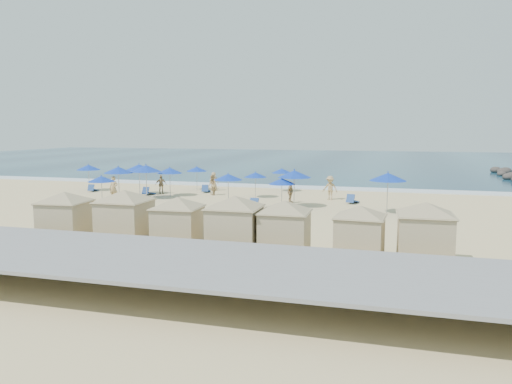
# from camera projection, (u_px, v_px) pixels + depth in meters

# --- Properties ---
(ground) EXTENTS (160.00, 160.00, 0.00)m
(ground) POSITION_uv_depth(u_px,v_px,m) (203.00, 213.00, 32.49)
(ground) COLOR beige
(ground) RESTS_ON ground
(ocean) EXTENTS (160.00, 80.00, 0.06)m
(ocean) POSITION_uv_depth(u_px,v_px,m) (325.00, 161.00, 84.90)
(ocean) COLOR #0D2F4B
(ocean) RESTS_ON ground
(surf_line) EXTENTS (160.00, 2.50, 0.08)m
(surf_line) POSITION_uv_depth(u_px,v_px,m) (265.00, 186.00, 47.25)
(surf_line) COLOR white
(surf_line) RESTS_ON ground
(seawall) EXTENTS (160.00, 6.10, 1.22)m
(seawall) POSITION_uv_depth(u_px,v_px,m) (73.00, 252.00, 19.55)
(seawall) COLOR gray
(seawall) RESTS_ON ground
(trash_bin) EXTENTS (1.04, 1.04, 0.85)m
(trash_bin) POSITION_uv_depth(u_px,v_px,m) (181.00, 223.00, 26.81)
(trash_bin) COLOR black
(trash_bin) RESTS_ON ground
(cabana_0) EXTENTS (4.33, 4.33, 2.72)m
(cabana_0) POSITION_uv_depth(u_px,v_px,m) (65.00, 211.00, 23.77)
(cabana_0) COLOR tan
(cabana_0) RESTS_ON ground
(cabana_1) EXTENTS (4.60, 4.60, 2.89)m
(cabana_1) POSITION_uv_depth(u_px,v_px,m) (125.00, 210.00, 23.29)
(cabana_1) COLOR tan
(cabana_1) RESTS_ON ground
(cabana_2) EXTENTS (4.23, 4.23, 2.66)m
(cabana_2) POSITION_uv_depth(u_px,v_px,m) (178.00, 217.00, 22.40)
(cabana_2) COLOR tan
(cabana_2) RESTS_ON ground
(cabana_3) EXTENTS (4.56, 4.56, 2.86)m
(cabana_3) POSITION_uv_depth(u_px,v_px,m) (235.00, 218.00, 21.48)
(cabana_3) COLOR tan
(cabana_3) RESTS_ON ground
(cabana_4) EXTENTS (4.29, 4.29, 2.69)m
(cabana_4) POSITION_uv_depth(u_px,v_px,m) (285.00, 222.00, 21.06)
(cabana_4) COLOR tan
(cabana_4) RESTS_ON ground
(cabana_5) EXTENTS (4.09, 4.09, 2.57)m
(cabana_5) POSITION_uv_depth(u_px,v_px,m) (360.00, 226.00, 20.43)
(cabana_5) COLOR tan
(cabana_5) RESTS_ON ground
(cabana_6) EXTENTS (4.50, 4.50, 2.82)m
(cabana_6) POSITION_uv_depth(u_px,v_px,m) (425.00, 226.00, 19.82)
(cabana_6) COLOR tan
(cabana_6) RESTS_ON ground
(umbrella_0) EXTENTS (2.10, 2.10, 2.38)m
(umbrella_0) POSITION_uv_depth(u_px,v_px,m) (88.00, 167.00, 43.84)
(umbrella_0) COLOR #A5A8AD
(umbrella_0) RESTS_ON ground
(umbrella_1) EXTENTS (2.28, 2.28, 2.60)m
(umbrella_1) POSITION_uv_depth(u_px,v_px,m) (118.00, 170.00, 38.81)
(umbrella_1) COLOR #A5A8AD
(umbrella_1) RESTS_ON ground
(umbrella_2) EXTENTS (2.29, 2.29, 2.60)m
(umbrella_2) POSITION_uv_depth(u_px,v_px,m) (139.00, 167.00, 41.44)
(umbrella_2) COLOR #A5A8AD
(umbrella_2) RESTS_ON ground
(umbrella_3) EXTENTS (1.93, 1.93, 2.20)m
(umbrella_3) POSITION_uv_depth(u_px,v_px,m) (101.00, 179.00, 35.37)
(umbrella_3) COLOR #A5A8AD
(umbrella_3) RESTS_ON ground
(umbrella_4) EXTENTS (1.89, 1.89, 2.15)m
(umbrella_4) POSITION_uv_depth(u_px,v_px,m) (197.00, 169.00, 44.54)
(umbrella_4) COLOR #A5A8AD
(umbrella_4) RESTS_ON ground
(umbrella_5) EXTENTS (2.11, 2.11, 2.40)m
(umbrella_5) POSITION_uv_depth(u_px,v_px,m) (170.00, 170.00, 40.38)
(umbrella_5) COLOR #A5A8AD
(umbrella_5) RESTS_ON ground
(umbrella_6) EXTENTS (2.07, 2.07, 2.36)m
(umbrella_6) POSITION_uv_depth(u_px,v_px,m) (228.00, 177.00, 35.40)
(umbrella_6) COLOR #A5A8AD
(umbrella_6) RESTS_ON ground
(umbrella_7) EXTENTS (1.84, 1.84, 2.09)m
(umbrella_7) POSITION_uv_depth(u_px,v_px,m) (255.00, 175.00, 39.50)
(umbrella_7) COLOR #A5A8AD
(umbrella_7) RESTS_ON ground
(umbrella_8) EXTENTS (1.90, 1.90, 2.16)m
(umbrella_8) POSITION_uv_depth(u_px,v_px,m) (282.00, 181.00, 34.10)
(umbrella_8) COLOR #A5A8AD
(umbrella_8) RESTS_ON ground
(umbrella_9) EXTENTS (1.82, 1.82, 2.07)m
(umbrella_9) POSITION_uv_depth(u_px,v_px,m) (282.00, 171.00, 43.47)
(umbrella_9) COLOR #A5A8AD
(umbrella_9) RESTS_ON ground
(umbrella_10) EXTENTS (2.36, 2.36, 2.68)m
(umbrella_10) POSITION_uv_depth(u_px,v_px,m) (294.00, 174.00, 34.59)
(umbrella_10) COLOR #A5A8AD
(umbrella_10) RESTS_ON ground
(umbrella_11) EXTENTS (2.41, 2.41, 2.74)m
(umbrella_11) POSITION_uv_depth(u_px,v_px,m) (388.00, 177.00, 31.95)
(umbrella_11) COLOR #A5A8AD
(umbrella_11) RESTS_ON ground
(umbrella_12) EXTENTS (2.41, 2.41, 2.74)m
(umbrella_12) POSITION_uv_depth(u_px,v_px,m) (146.00, 168.00, 38.78)
(umbrella_12) COLOR #A5A8AD
(umbrella_12) RESTS_ON ground
(beach_chair_0) EXTENTS (0.74, 1.28, 0.66)m
(beach_chair_0) POSITION_uv_depth(u_px,v_px,m) (93.00, 189.00, 43.45)
(beach_chair_0) COLOR #25478A
(beach_chair_0) RESTS_ON ground
(beach_chair_1) EXTENTS (0.69, 1.34, 0.71)m
(beach_chair_1) POSITION_uv_depth(u_px,v_px,m) (148.00, 192.00, 41.20)
(beach_chair_1) COLOR #25478A
(beach_chair_1) RESTS_ON ground
(beach_chair_2) EXTENTS (0.80, 1.36, 0.70)m
(beach_chair_2) POSITION_uv_depth(u_px,v_px,m) (206.00, 190.00, 42.83)
(beach_chair_2) COLOR #25478A
(beach_chair_2) RESTS_ON ground
(beach_chair_3) EXTENTS (0.77, 1.22, 0.62)m
(beach_chair_3) POSITION_uv_depth(u_px,v_px,m) (224.00, 210.00, 32.45)
(beach_chair_3) COLOR #25478A
(beach_chair_3) RESTS_ON ground
(beach_chair_4) EXTENTS (0.72, 1.42, 0.76)m
(beach_chair_4) POSITION_uv_depth(u_px,v_px,m) (256.00, 204.00, 34.38)
(beach_chair_4) COLOR #25478A
(beach_chair_4) RESTS_ON ground
(beach_chair_5) EXTENTS (0.94, 1.45, 0.74)m
(beach_chair_5) POSITION_uv_depth(u_px,v_px,m) (352.00, 200.00, 36.48)
(beach_chair_5) COLOR #25478A
(beach_chair_5) RESTS_ON ground
(beachgoer_0) EXTENTS (0.69, 0.47, 1.85)m
(beachgoer_0) POSITION_uv_depth(u_px,v_px,m) (114.00, 188.00, 38.07)
(beachgoer_0) COLOR tan
(beachgoer_0) RESTS_ON ground
(beachgoer_1) EXTENTS (0.99, 1.03, 1.67)m
(beachgoer_1) POSITION_uv_depth(u_px,v_px,m) (212.00, 185.00, 41.01)
(beachgoer_1) COLOR tan
(beachgoer_1) RESTS_ON ground
(beachgoer_2) EXTENTS (0.53, 0.98, 1.59)m
(beachgoer_2) POSITION_uv_depth(u_px,v_px,m) (290.00, 192.00, 36.72)
(beachgoer_2) COLOR tan
(beachgoer_2) RESTS_ON ground
(beachgoer_3) EXTENTS (1.31, 0.91, 1.84)m
(beachgoer_3) POSITION_uv_depth(u_px,v_px,m) (330.00, 188.00, 38.34)
(beachgoer_3) COLOR tan
(beachgoer_3) RESTS_ON ground
(beachgoer_4) EXTENTS (0.93, 0.77, 1.64)m
(beachgoer_4) POSITION_uv_depth(u_px,v_px,m) (214.00, 181.00, 44.13)
(beachgoer_4) COLOR tan
(beachgoer_4) RESTS_ON ground
(beachgoer_5) EXTENTS (0.98, 0.84, 1.57)m
(beachgoer_5) POSITION_uv_depth(u_px,v_px,m) (161.00, 184.00, 41.97)
(beachgoer_5) COLOR tan
(beachgoer_5) RESTS_ON ground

